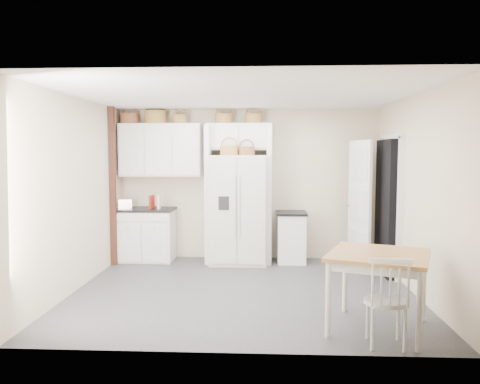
{
  "coord_description": "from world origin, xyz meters",
  "views": [
    {
      "loc": [
        0.26,
        -6.17,
        1.83
      ],
      "look_at": [
        -0.07,
        0.4,
        1.3
      ],
      "focal_mm": 35.0,
      "sensor_mm": 36.0,
      "label": 1
    }
  ],
  "objects": [
    {
      "name": "bridge_cabinet",
      "position": [
        -0.15,
        1.83,
        2.12
      ],
      "size": [
        1.12,
        0.34,
        0.45
      ],
      "primitive_type": "cube",
      "color": "silver",
      "rests_on": "wall_back"
    },
    {
      "name": "door_slab",
      "position": [
        1.8,
        1.33,
        1.02
      ],
      "size": [
        0.21,
        0.79,
        2.05
      ],
      "primitive_type": "cube",
      "rotation": [
        0.0,
        0.0,
        -1.36
      ],
      "color": "white",
      "rests_on": "floor"
    },
    {
      "name": "trim_post",
      "position": [
        -2.2,
        1.35,
        1.3
      ],
      "size": [
        0.09,
        0.09,
        2.6
      ],
      "primitive_type": "cube",
      "color": "#411E15",
      "rests_on": "floor"
    },
    {
      "name": "counter_right",
      "position": [
        0.74,
        1.7,
        0.84
      ],
      "size": [
        0.5,
        0.6,
        0.04
      ],
      "primitive_type": "cube",
      "color": "black",
      "rests_on": "base_cab_right"
    },
    {
      "name": "wall_left",
      "position": [
        -2.25,
        0.0,
        1.3
      ],
      "size": [
        0.0,
        4.0,
        4.0
      ],
      "primitive_type": "plane",
      "rotation": [
        1.57,
        0.0,
        1.57
      ],
      "color": "beige",
      "rests_on": "floor"
    },
    {
      "name": "basket_fridge_b",
      "position": [
        -0.01,
        1.52,
        1.88
      ],
      "size": [
        0.26,
        0.26,
        0.14
      ],
      "primitive_type": "cylinder",
      "color": "#5A301E",
      "rests_on": "refrigerator"
    },
    {
      "name": "dining_table",
      "position": [
        1.46,
        -1.33,
        0.4
      ],
      "size": [
        1.26,
        1.26,
        0.81
      ],
      "primitive_type": "cube",
      "rotation": [
        0.0,
        0.0,
        -0.37
      ],
      "color": "olive",
      "rests_on": "floor"
    },
    {
      "name": "base_cab_right",
      "position": [
        0.74,
        1.7,
        0.41
      ],
      "size": [
        0.47,
        0.56,
        0.82
      ],
      "primitive_type": "cube",
      "color": "silver",
      "rests_on": "floor"
    },
    {
      "name": "toaster",
      "position": [
        -2.07,
        1.6,
        0.99
      ],
      "size": [
        0.26,
        0.18,
        0.16
      ],
      "primitive_type": "cube",
      "rotation": [
        0.0,
        0.0,
        0.2
      ],
      "color": "silver",
      "rests_on": "counter_left"
    },
    {
      "name": "cookbook_red",
      "position": [
        -1.62,
        1.62,
        1.02
      ],
      "size": [
        0.07,
        0.16,
        0.23
      ],
      "primitive_type": "cube",
      "rotation": [
        0.0,
        0.0,
        -0.25
      ],
      "color": "maroon",
      "rests_on": "counter_left"
    },
    {
      "name": "wall_right",
      "position": [
        2.25,
        0.0,
        1.3
      ],
      "size": [
        0.0,
        4.0,
        4.0
      ],
      "primitive_type": "plane",
      "rotation": [
        1.57,
        0.0,
        -1.57
      ],
      "color": "beige",
      "rests_on": "floor"
    },
    {
      "name": "fridge_panel_left",
      "position": [
        -0.66,
        1.7,
        1.15
      ],
      "size": [
        0.08,
        0.6,
        2.3
      ],
      "primitive_type": "cube",
      "color": "silver",
      "rests_on": "floor"
    },
    {
      "name": "floor",
      "position": [
        0.0,
        0.0,
        0.0
      ],
      "size": [
        4.5,
        4.5,
        0.0
      ],
      "primitive_type": "plane",
      "color": "#2F3037",
      "rests_on": "ground"
    },
    {
      "name": "base_cab_left",
      "position": [
        -1.75,
        1.7,
        0.43
      ],
      "size": [
        0.94,
        0.59,
        0.87
      ],
      "primitive_type": "cube",
      "color": "silver",
      "rests_on": "floor"
    },
    {
      "name": "doorway_void",
      "position": [
        2.16,
        1.0,
        1.02
      ],
      "size": [
        0.18,
        0.85,
        2.05
      ],
      "primitive_type": "cube",
      "color": "black",
      "rests_on": "floor"
    },
    {
      "name": "basket_upper_c",
      "position": [
        -1.16,
        1.83,
        2.43
      ],
      "size": [
        0.26,
        0.26,
        0.15
      ],
      "primitive_type": "cylinder",
      "color": "olive",
      "rests_on": "upper_cabinet"
    },
    {
      "name": "cookbook_cream",
      "position": [
        -1.49,
        1.62,
        1.02
      ],
      "size": [
        0.04,
        0.16,
        0.24
      ],
      "primitive_type": "cube",
      "rotation": [
        0.0,
        0.0,
        0.02
      ],
      "color": "beige",
      "rests_on": "counter_left"
    },
    {
      "name": "basket_bridge_b",
      "position": [
        0.1,
        1.83,
        2.43
      ],
      "size": [
        0.29,
        0.29,
        0.16
      ],
      "primitive_type": "cylinder",
      "color": "olive",
      "rests_on": "bridge_cabinet"
    },
    {
      "name": "ceiling",
      "position": [
        0.0,
        0.0,
        2.6
      ],
      "size": [
        4.5,
        4.5,
        0.0
      ],
      "primitive_type": "plane",
      "color": "white",
      "rests_on": "wall_back"
    },
    {
      "name": "wall_back",
      "position": [
        0.0,
        2.0,
        1.3
      ],
      "size": [
        4.5,
        0.0,
        4.5
      ],
      "primitive_type": "plane",
      "rotation": [
        1.57,
        0.0,
        0.0
      ],
      "color": "beige",
      "rests_on": "floor"
    },
    {
      "name": "counter_left",
      "position": [
        -1.75,
        1.7,
        0.89
      ],
      "size": [
        0.97,
        0.63,
        0.04
      ],
      "primitive_type": "cube",
      "color": "black",
      "rests_on": "base_cab_left"
    },
    {
      "name": "basket_bridge_a",
      "position": [
        -0.42,
        1.83,
        2.43
      ],
      "size": [
        0.3,
        0.3,
        0.17
      ],
      "primitive_type": "cylinder",
      "color": "olive",
      "rests_on": "bridge_cabinet"
    },
    {
      "name": "refrigerator",
      "position": [
        -0.15,
        1.62,
        0.91
      ],
      "size": [
        0.94,
        0.75,
        1.81
      ],
      "primitive_type": "cube",
      "color": "silver",
      "rests_on": "floor"
    },
    {
      "name": "fridge_panel_right",
      "position": [
        0.36,
        1.7,
        1.15
      ],
      "size": [
        0.08,
        0.6,
        2.3
      ],
      "primitive_type": "cube",
      "color": "silver",
      "rests_on": "floor"
    },
    {
      "name": "basket_upper_b",
      "position": [
        -1.59,
        1.83,
        2.46
      ],
      "size": [
        0.38,
        0.38,
        0.22
      ],
      "primitive_type": "cylinder",
      "color": "olive",
      "rests_on": "upper_cabinet"
    },
    {
      "name": "upper_cabinet",
      "position": [
        -1.5,
        1.83,
        1.9
      ],
      "size": [
        1.4,
        0.34,
        0.9
      ],
      "primitive_type": "cube",
      "color": "silver",
      "rests_on": "wall_back"
    },
    {
      "name": "basket_upper_a",
      "position": [
        -2.04,
        1.83,
        2.44
      ],
      "size": [
        0.31,
        0.31,
        0.18
      ],
      "primitive_type": "cylinder",
      "color": "#5A301E",
      "rests_on": "upper_cabinet"
    },
    {
      "name": "basket_fridge_a",
      "position": [
        -0.3,
        1.52,
        1.89
      ],
      "size": [
        0.3,
        0.3,
        0.16
      ],
      "primitive_type": "cylinder",
      "color": "olive",
      "rests_on": "refrigerator"
    },
    {
      "name": "windsor_chair",
      "position": [
        1.44,
        -1.75,
        0.43
      ],
      "size": [
        0.44,
        0.41,
        0.86
      ],
      "primitive_type": "cube",
      "rotation": [
        0.0,
        0.0,
        -0.07
      ],
      "color": "silver",
      "rests_on": "floor"
    }
  ]
}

